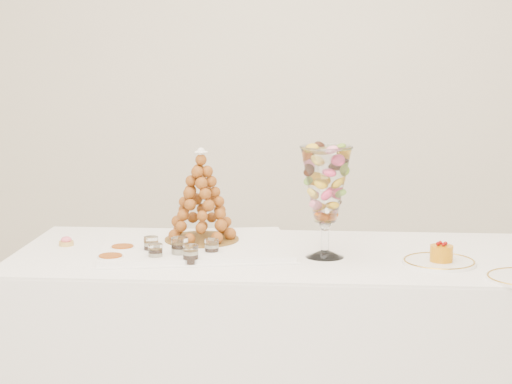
# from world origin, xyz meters

# --- Properties ---
(buffet_table) EXTENTS (1.96, 0.84, 0.73)m
(buffet_table) POSITION_xyz_m (0.13, 0.35, 0.37)
(buffet_table) COLOR white
(buffet_table) RESTS_ON ground
(lace_tray) EXTENTS (0.76, 0.63, 0.02)m
(lace_tray) POSITION_xyz_m (-0.20, 0.38, 0.75)
(lace_tray) COLOR white
(lace_tray) RESTS_ON buffet_table
(macaron_vase) EXTENTS (0.18, 0.18, 0.38)m
(macaron_vase) POSITION_xyz_m (0.27, 0.32, 0.98)
(macaron_vase) COLOR white
(macaron_vase) RESTS_ON buffet_table
(cake_plate) EXTENTS (0.25, 0.25, 0.01)m
(cake_plate) POSITION_xyz_m (0.65, 0.26, 0.74)
(cake_plate) COLOR white
(cake_plate) RESTS_ON buffet_table
(pink_tart) EXTENTS (0.05, 0.05, 0.03)m
(pink_tart) POSITION_xyz_m (-0.68, 0.38, 0.75)
(pink_tart) COLOR tan
(pink_tart) RESTS_ON buffet_table
(verrine_a) EXTENTS (0.06, 0.06, 0.07)m
(verrine_a) POSITION_xyz_m (-0.34, 0.26, 0.77)
(verrine_a) COLOR white
(verrine_a) RESTS_ON buffet_table
(verrine_b) EXTENTS (0.07, 0.07, 0.08)m
(verrine_b) POSITION_xyz_m (-0.23, 0.21, 0.77)
(verrine_b) COLOR white
(verrine_b) RESTS_ON buffet_table
(verrine_c) EXTENTS (0.06, 0.06, 0.07)m
(verrine_c) POSITION_xyz_m (-0.12, 0.26, 0.77)
(verrine_c) COLOR white
(verrine_c) RESTS_ON buffet_table
(verrine_d) EXTENTS (0.06, 0.06, 0.07)m
(verrine_d) POSITION_xyz_m (-0.30, 0.17, 0.77)
(verrine_d) COLOR white
(verrine_d) RESTS_ON buffet_table
(verrine_e) EXTENTS (0.06, 0.06, 0.07)m
(verrine_e) POSITION_xyz_m (-0.17, 0.15, 0.77)
(verrine_e) COLOR white
(verrine_e) RESTS_ON buffet_table
(ramekin_back) EXTENTS (0.09, 0.09, 0.03)m
(ramekin_back) POSITION_xyz_m (-0.44, 0.27, 0.75)
(ramekin_back) COLOR white
(ramekin_back) RESTS_ON buffet_table
(ramekin_front) EXTENTS (0.09, 0.09, 0.03)m
(ramekin_front) POSITION_xyz_m (-0.45, 0.13, 0.75)
(ramekin_front) COLOR white
(ramekin_front) RESTS_ON buffet_table
(croquembouche) EXTENTS (0.27, 0.27, 0.34)m
(croquembouche) POSITION_xyz_m (-0.19, 0.43, 0.92)
(croquembouche) COLOR brown
(croquembouche) RESTS_ON lace_tray
(mousse_cake) EXTENTS (0.08, 0.08, 0.07)m
(mousse_cake) POSITION_xyz_m (0.66, 0.25, 0.77)
(mousse_cake) COLOR #C47709
(mousse_cake) RESTS_ON cake_plate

